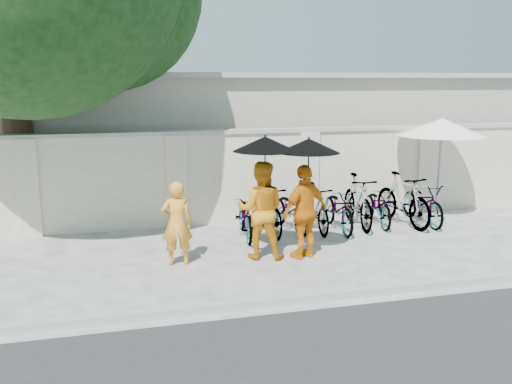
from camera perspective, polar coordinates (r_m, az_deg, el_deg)
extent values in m
plane|color=silver|center=(9.84, 0.40, -7.49)|extent=(80.00, 80.00, 0.00)
cube|color=#9E9D98|center=(8.30, 3.61, -10.70)|extent=(40.00, 0.16, 0.12)
cube|color=silver|center=(12.86, 0.88, 1.54)|extent=(20.00, 0.30, 2.00)
cube|color=#B6AF9F|center=(16.68, 0.59, 5.82)|extent=(14.00, 6.00, 3.20)
cylinder|color=#462E1E|center=(13.03, -22.72, 6.13)|extent=(0.60, 0.60, 4.40)
imported|color=orange|center=(9.86, -7.91, -3.13)|extent=(0.56, 0.39, 1.46)
imported|color=orange|center=(10.11, 0.50, -1.82)|extent=(1.02, 0.91, 1.75)
cylinder|color=black|center=(9.92, 0.91, 1.77)|extent=(0.02, 0.02, 1.07)
cone|color=black|center=(9.85, 0.92, 4.84)|extent=(1.12, 1.12, 0.26)
imported|color=orange|center=(10.15, 4.92, -1.98)|extent=(1.08, 0.77, 1.69)
cylinder|color=black|center=(9.96, 5.25, 1.57)|extent=(0.02, 0.02, 1.07)
cone|color=black|center=(9.88, 5.30, 4.64)|extent=(1.08, 1.08, 0.25)
cylinder|color=#9E9D98|center=(13.80, 17.55, -2.37)|extent=(0.44, 0.44, 0.09)
cylinder|color=gray|center=(13.61, 17.80, 1.69)|extent=(0.06, 0.06, 2.07)
cone|color=white|center=(13.49, 18.07, 6.20)|extent=(2.29, 2.29, 0.39)
imported|color=gray|center=(11.53, -1.02, -2.36)|extent=(0.79, 1.78, 0.91)
imported|color=gray|center=(11.75, 1.26, -1.72)|extent=(0.52, 1.77, 1.06)
imported|color=gray|center=(11.99, 3.48, -1.81)|extent=(0.75, 1.80, 0.92)
imported|color=gray|center=(12.03, 5.98, -1.60)|extent=(0.56, 1.70, 1.01)
imported|color=gray|center=(12.19, 8.29, -1.67)|extent=(0.76, 1.82, 0.93)
imported|color=gray|center=(12.53, 10.14, -0.90)|extent=(0.77, 1.95, 1.14)
imported|color=gray|center=(12.81, 12.11, -1.33)|extent=(0.80, 1.72, 0.87)
imported|color=gray|center=(12.88, 14.48, -0.72)|extent=(0.77, 1.97, 1.15)
imported|color=gray|center=(13.17, 16.36, -1.02)|extent=(0.73, 1.84, 0.95)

